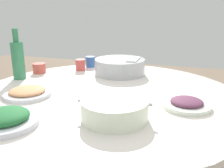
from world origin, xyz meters
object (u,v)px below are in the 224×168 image
object	(u,v)px
tea_cup_near	(39,68)
tea_cup_far	(90,62)
green_bottle	(18,59)
rice_bowl	(120,66)
soup_bowl	(114,110)
dish_shrimp	(27,92)
round_dining_table	(106,116)
tea_cup_side	(80,65)
dish_greens	(5,119)
dish_eggplant	(187,104)

from	to	relation	value
tea_cup_near	tea_cup_far	xyz separation A→B (m)	(0.25, -0.24, 0.01)
green_bottle	tea_cup_far	distance (m)	0.49
rice_bowl	tea_cup_far	xyz separation A→B (m)	(0.12, 0.24, -0.01)
rice_bowl	soup_bowl	distance (m)	0.65
tea_cup_near	dish_shrimp	bearing A→B (deg)	-153.92
round_dining_table	tea_cup_side	xyz separation A→B (m)	(0.38, 0.31, 0.15)
dish_shrimp	tea_cup_far	world-z (taller)	tea_cup_far
green_bottle	tea_cup_near	xyz separation A→B (m)	(0.15, -0.03, -0.08)
tea_cup_side	tea_cup_near	bearing A→B (deg)	123.03
tea_cup_far	tea_cup_near	bearing A→B (deg)	136.43
round_dining_table	tea_cup_near	bearing A→B (deg)	65.39
round_dining_table	tea_cup_side	distance (m)	0.51
dish_greens	tea_cup_side	bearing A→B (deg)	5.95
dish_greens	rice_bowl	bearing A→B (deg)	-13.07
tea_cup_near	tea_cup_side	distance (m)	0.26
dish_eggplant	tea_cup_far	size ratio (longest dim) A/B	2.74
tea_cup_far	dish_eggplant	bearing A→B (deg)	-130.54
dish_eggplant	tea_cup_near	distance (m)	0.94
soup_bowl	dish_eggplant	size ratio (longest dim) A/B	1.38
round_dining_table	tea_cup_far	bearing A→B (deg)	29.93
dish_greens	tea_cup_near	world-z (taller)	tea_cup_near
dish_greens	tea_cup_near	size ratio (longest dim) A/B	2.95
soup_bowl	green_bottle	xyz separation A→B (m)	(0.35, 0.68, 0.08)
dish_shrimp	dish_eggplant	xyz separation A→B (m)	(0.08, -0.70, -0.00)
tea_cup_far	tea_cup_side	size ratio (longest dim) A/B	0.99
rice_bowl	tea_cup_side	distance (m)	0.27
green_bottle	tea_cup_side	size ratio (longest dim) A/B	3.95
round_dining_table	dish_greens	distance (m)	0.50
dish_greens	tea_cup_far	size ratio (longest dim) A/B	3.26
rice_bowl	dish_eggplant	distance (m)	0.60
soup_bowl	dish_eggplant	xyz separation A→B (m)	(0.20, -0.25, -0.02)
dish_greens	green_bottle	size ratio (longest dim) A/B	0.82
dish_eggplant	green_bottle	world-z (taller)	green_bottle
soup_bowl	dish_eggplant	bearing A→B (deg)	-51.60
dish_shrimp	tea_cup_far	distance (m)	0.64
dish_shrimp	dish_greens	distance (m)	0.30
dish_greens	green_bottle	world-z (taller)	green_bottle
rice_bowl	soup_bowl	size ratio (longest dim) A/B	1.13
dish_eggplant	tea_cup_near	size ratio (longest dim) A/B	2.48
rice_bowl	tea_cup_side	size ratio (longest dim) A/B	4.27
round_dining_table	dish_shrimp	distance (m)	0.39
dish_greens	tea_cup_side	xyz separation A→B (m)	(0.81, 0.08, 0.01)
tea_cup_side	rice_bowl	bearing A→B (deg)	-92.57
rice_bowl	soup_bowl	world-z (taller)	rice_bowl
rice_bowl	tea_cup_far	size ratio (longest dim) A/B	4.29
dish_eggplant	tea_cup_side	size ratio (longest dim) A/B	2.72
dish_shrimp	tea_cup_side	world-z (taller)	tea_cup_side
soup_bowl	tea_cup_side	xyz separation A→B (m)	(0.64, 0.43, 0.00)
dish_greens	tea_cup_far	xyz separation A→B (m)	(0.92, 0.06, 0.01)
rice_bowl	dish_eggplant	size ratio (longest dim) A/B	1.57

